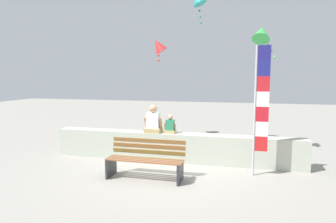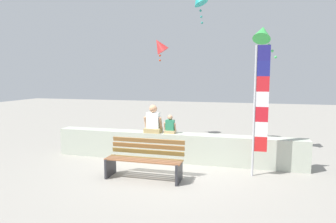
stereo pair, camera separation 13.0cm
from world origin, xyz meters
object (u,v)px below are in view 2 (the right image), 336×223
Objects in this scene: person_child at (170,126)px; kite_red at (160,46)px; person_adult at (153,122)px; kite_green at (263,33)px; flag_banner at (259,105)px; park_bench at (145,160)px.

person_child is 0.56× the size of kite_red.
kite_red is at bearing 111.58° from person_child.
person_adult is at bearing -76.73° from kite_red.
person_adult is 0.50m from person_child.
kite_red is 3.91m from kite_green.
person_child is at bearing -146.82° from kite_green.
kite_green is (3.62, -1.48, 0.12)m from kite_red.
kite_red is at bearing 133.07° from flag_banner.
person_adult is at bearing -151.45° from kite_green.
person_adult is 0.26× the size of flag_banner.
person_child is at bearing 0.04° from person_adult.
kite_green is at bearing 33.18° from person_child.
park_bench is at bearing -79.57° from person_adult.
kite_green reaches higher than park_bench.
kite_green is at bearing 87.32° from flag_banner.
park_bench is 5.58m from kite_red.
park_bench is at bearing -130.47° from kite_green.
person_child is (0.21, 1.50, 0.56)m from park_bench.
kite_red reaches higher than park_bench.
park_bench is at bearing -162.48° from flag_banner.
flag_banner is (2.51, 0.79, 1.28)m from park_bench.
person_adult is 3.95m from kite_red.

